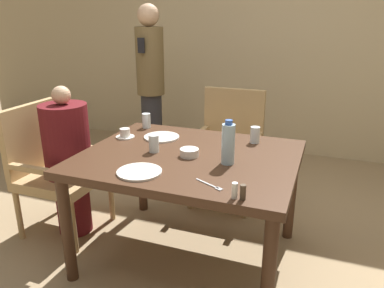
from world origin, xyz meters
TOP-DOWN VIEW (x-y plane):
  - ground_plane at (0.00, 0.00)m, footprint 16.00×16.00m
  - wall_back at (0.00, 2.31)m, footprint 8.00×0.06m
  - dining_table at (0.00, 0.00)m, footprint 1.29×1.05m
  - chair_left_side at (-1.05, 0.00)m, footprint 0.53×0.53m
  - diner_in_left_chair at (-0.91, 0.00)m, footprint 0.32×0.32m
  - chair_far_side at (0.00, 0.93)m, footprint 0.53×0.53m
  - standing_host at (-0.95, 1.39)m, footprint 0.28×0.31m
  - plate_main_left at (-0.15, -0.36)m, footprint 0.24×0.24m
  - plate_main_right at (-0.29, 0.24)m, footprint 0.24×0.24m
  - teacup_with_saucer at (-0.53, 0.16)m, footprint 0.13×0.13m
  - bowl_small at (0.01, -0.03)m, footprint 0.11×0.11m
  - water_bottle at (0.26, -0.06)m, footprint 0.08×0.08m
  - glass_tall_near at (0.33, 0.36)m, footprint 0.06×0.06m
  - glass_tall_mid at (-0.22, -0.03)m, footprint 0.06×0.06m
  - glass_tall_far at (-0.51, 0.43)m, footprint 0.06×0.06m
  - salt_shaker at (0.40, -0.46)m, footprint 0.03×0.03m
  - pepper_shaker at (0.44, -0.46)m, footprint 0.03×0.03m
  - fork_beside_plate at (0.26, -0.38)m, footprint 0.16×0.09m

SIDE VIEW (x-z plane):
  - ground_plane at x=0.00m, z-range 0.00..0.00m
  - chair_left_side at x=-1.05m, z-range 0.04..0.97m
  - chair_far_side at x=0.00m, z-range 0.04..0.97m
  - diner_in_left_chair at x=-0.91m, z-range 0.02..1.10m
  - dining_table at x=0.00m, z-range 0.28..1.00m
  - fork_beside_plate at x=0.26m, z-range 0.72..0.73m
  - plate_main_left at x=-0.15m, z-range 0.72..0.73m
  - plate_main_right at x=-0.29m, z-range 0.72..0.73m
  - bowl_small at x=0.01m, z-range 0.72..0.77m
  - teacup_with_saucer at x=-0.53m, z-range 0.72..0.78m
  - pepper_shaker at x=0.44m, z-range 0.72..0.80m
  - salt_shaker at x=0.40m, z-range 0.72..0.80m
  - glass_tall_near at x=0.33m, z-range 0.72..0.83m
  - glass_tall_mid at x=-0.22m, z-range 0.72..0.83m
  - glass_tall_far at x=-0.51m, z-range 0.72..0.83m
  - water_bottle at x=0.26m, z-range 0.71..0.97m
  - standing_host at x=-0.95m, z-range 0.06..1.70m
  - wall_back at x=0.00m, z-range 0.00..2.80m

